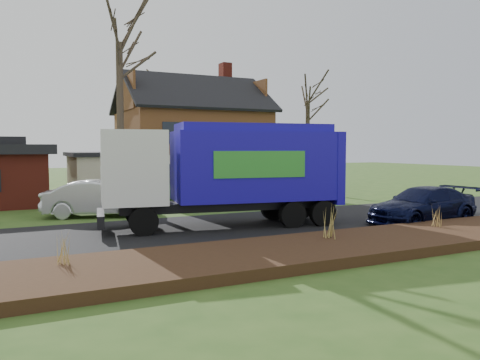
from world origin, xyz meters
name	(u,v)px	position (x,y,z in m)	size (l,w,h in m)	color
ground	(264,225)	(0.00, 0.00, 0.00)	(120.00, 120.00, 0.00)	#2F511B
road	(264,224)	(0.00, 0.00, 0.01)	(80.00, 7.00, 0.02)	black
mulch_verge	(348,245)	(0.00, -5.30, 0.15)	(80.00, 3.50, 0.30)	black
main_house	(185,134)	(1.49, 13.91, 4.03)	(12.95, 8.95, 9.26)	beige
garbage_truck	(229,168)	(-1.46, 0.24, 2.34)	(9.77, 3.98, 4.07)	black
silver_sedan	(100,199)	(-5.62, 5.25, 0.82)	(1.73, 4.97, 1.64)	#B1B4B9
navy_wagon	(423,205)	(6.08, -2.54, 0.75)	(2.10, 5.18, 1.50)	black
tree_front_west	(119,18)	(-3.98, 8.50, 9.86)	(4.03, 4.03, 11.97)	#413427
tree_front_east	(308,86)	(9.27, 10.61, 7.38)	(3.27, 3.27, 9.08)	#403526
tree_back	(172,77)	(2.88, 21.04, 8.96)	(3.39, 3.39, 10.74)	#453729
grass_clump_west	(64,248)	(-8.10, -4.53, 0.70)	(0.30, 0.25, 0.79)	tan
grass_clump_mid	(332,221)	(-0.20, -4.72, 0.82)	(0.37, 0.31, 1.05)	#A38E48
grass_clump_east	(436,215)	(4.46, -4.64, 0.72)	(0.33, 0.28, 0.84)	tan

